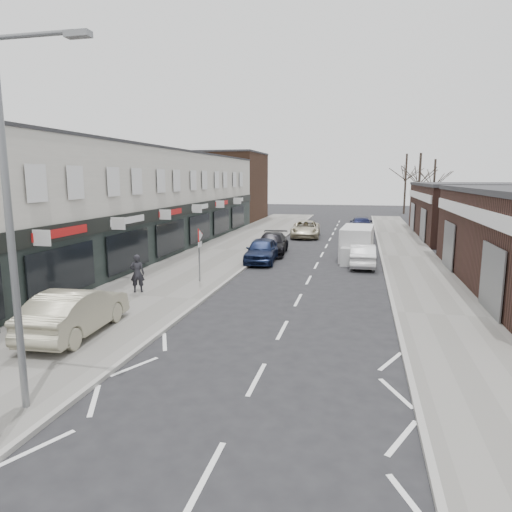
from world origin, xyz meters
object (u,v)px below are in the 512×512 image
Objects in this scene: parked_car_left_a at (262,250)px; parked_car_right_b at (361,231)px; parked_car_right_c at (361,225)px; warning_sign at (200,240)px; sedan_on_pavement at (76,311)px; white_van at (357,244)px; parked_car_left_b at (272,244)px; pedestrian at (137,273)px; street_lamp at (15,207)px; parked_car_left_c at (306,229)px; parked_car_right_a at (362,255)px.

parked_car_left_a is 0.92× the size of parked_car_right_b.
parked_car_right_b reaches higher than parked_car_right_c.
warning_sign is 0.58× the size of sedan_on_pavement.
white_van reaches higher than parked_car_left_b.
pedestrian is 0.33× the size of parked_car_right_c.
white_van is 1.23× the size of parked_car_left_a.
pedestrian is at bearing -126.07° from white_van.
parked_car_left_b is (-5.72, 0.74, -0.27)m from white_van.
street_lamp is at bearing -87.16° from warning_sign.
parked_car_left_b is 15.21m from parked_car_right_c.
parked_car_left_a is 12.71m from parked_car_right_b.
parked_car_left_b is (3.10, 17.72, -0.17)m from sedan_on_pavement.
parked_car_right_b is (5.91, 11.25, 0.07)m from parked_car_left_a.
parked_car_left_c is at bearing 81.09° from warning_sign.
pedestrian is 0.35× the size of parked_car_left_b.
street_lamp reaches higher than white_van.
parked_car_right_a is 17.20m from parked_car_right_c.
pedestrian is at bearing -87.25° from sedan_on_pavement.
warning_sign is 1.57× the size of pedestrian.
sedan_on_pavement is 2.70× the size of pedestrian.
parked_car_left_c is (4.96, 21.57, -0.26)m from pedestrian.
parked_car_right_b is (-0.16, 11.22, 0.15)m from parked_car_right_a.
warning_sign reaches higher than white_van.
warning_sign is 3.57m from pedestrian.
sedan_on_pavement is at bearing 79.27° from pedestrian.
sedan_on_pavement is 0.89× the size of parked_car_left_c.
pedestrian is at bearing -106.57° from parked_car_left_c.
sedan_on_pavement reaches higher than parked_car_left_a.
warning_sign is at bearing -102.55° from parked_car_left_c.
white_van is at bearing 49.45° from warning_sign.
parked_car_left_a is at bearing 86.62° from street_lamp.
parked_car_right_b is 5.98m from parked_car_right_c.
parked_car_left_a is at bearing -153.07° from white_van.
street_lamp is 4.66× the size of pedestrian.
parked_car_left_b is at bearing 57.72° from parked_car_right_b.
warning_sign is 0.52× the size of parked_car_left_c.
pedestrian is 0.42× the size of parked_car_right_a.
warning_sign is 0.66× the size of parked_car_right_a.
parked_car_left_b is 6.86m from parked_car_right_a.
parked_car_right_b is (5.91, 8.03, 0.11)m from parked_car_left_b.
parked_car_right_c is (9.69, 26.20, -0.23)m from pedestrian.
parked_car_left_c is 6.62m from parked_car_right_c.
street_lamp is 6.23m from sedan_on_pavement.
pedestrian is 27.93m from parked_car_right_c.
street_lamp is 1.62× the size of parked_car_left_b.
sedan_on_pavement reaches higher than parked_car_right_a.
parked_car_right_b is (4.71, -1.35, 0.10)m from parked_car_left_c.
street_lamp is 1.72× the size of sedan_on_pavement.
sedan_on_pavement reaches higher than parked_car_right_b.
parked_car_right_a is at bearing 88.35° from parked_car_right_c.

